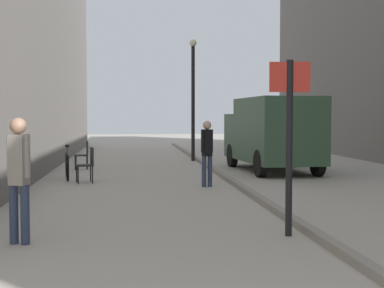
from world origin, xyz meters
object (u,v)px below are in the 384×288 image
(pedestrian_mid_block, at_px, (207,149))
(street_sign_post, at_px, (289,132))
(cafe_chair_by_doorway, at_px, (88,162))
(lamp_post, at_px, (193,92))
(cafe_chair_near_window, at_px, (84,153))
(delivery_van, at_px, (272,132))
(pedestrian_main_foreground, at_px, (19,171))
(bicycle_leaning, at_px, (67,166))

(pedestrian_mid_block, relative_size, street_sign_post, 0.64)
(cafe_chair_by_doorway, bearing_deg, street_sign_post, -165.14)
(lamp_post, bearing_deg, cafe_chair_near_window, -143.13)
(cafe_chair_near_window, bearing_deg, lamp_post, -53.91)
(street_sign_post, xyz_separation_m, lamp_post, (0.16, 13.76, 1.18))
(delivery_van, height_order, lamp_post, lamp_post)
(delivery_van, bearing_deg, pedestrian_main_foreground, -126.06)
(bicycle_leaning, bearing_deg, pedestrian_main_foreground, -96.08)
(pedestrian_main_foreground, xyz_separation_m, lamp_post, (4.02, 13.86, 1.71))
(cafe_chair_by_doorway, bearing_deg, delivery_van, -77.97)
(lamp_post, bearing_deg, bicycle_leaning, -125.95)
(street_sign_post, xyz_separation_m, cafe_chair_near_window, (-3.84, 10.77, -1.00))
(pedestrian_mid_block, xyz_separation_m, cafe_chair_by_doorway, (-3.03, 1.19, -0.41))
(delivery_van, xyz_separation_m, cafe_chair_by_doorway, (-5.65, -2.45, -0.71))
(pedestrian_main_foreground, bearing_deg, lamp_post, 94.95)
(street_sign_post, xyz_separation_m, cafe_chair_by_doorway, (-3.44, 6.99, -1.00))
(pedestrian_main_foreground, distance_m, delivery_van, 11.30)
(cafe_chair_by_doorway, bearing_deg, pedestrian_main_foreground, 165.24)
(street_sign_post, bearing_deg, cafe_chair_near_window, -65.86)
(pedestrian_main_foreground, bearing_deg, bicycle_leaning, 112.68)
(street_sign_post, height_order, cafe_chair_near_window, street_sign_post)
(street_sign_post, relative_size, bicycle_leaning, 1.48)
(delivery_van, bearing_deg, street_sign_post, -106.75)
(cafe_chair_near_window, xyz_separation_m, cafe_chair_by_doorway, (0.40, -3.78, 0.00))
(street_sign_post, relative_size, lamp_post, 0.55)
(pedestrian_main_foreground, relative_size, cafe_chair_near_window, 1.87)
(street_sign_post, bearing_deg, pedestrian_main_foreground, 5.99)
(pedestrian_main_foreground, distance_m, pedestrian_mid_block, 6.83)
(cafe_chair_near_window, height_order, cafe_chair_by_doorway, same)
(pedestrian_mid_block, distance_m, bicycle_leaning, 4.28)
(bicycle_leaning, bearing_deg, delivery_van, 5.87)
(delivery_van, relative_size, cafe_chair_near_window, 5.27)
(street_sign_post, height_order, cafe_chair_by_doorway, street_sign_post)
(pedestrian_main_foreground, xyz_separation_m, street_sign_post, (3.86, 0.10, 0.53))
(lamp_post, bearing_deg, cafe_chair_by_doorway, -117.97)
(lamp_post, bearing_deg, pedestrian_mid_block, -94.05)
(delivery_van, bearing_deg, cafe_chair_near_window, 164.00)
(bicycle_leaning, distance_m, cafe_chair_by_doorway, 1.14)
(pedestrian_main_foreground, relative_size, lamp_post, 0.37)
(lamp_post, height_order, cafe_chair_near_window, lamp_post)
(delivery_van, relative_size, bicycle_leaning, 2.81)
(pedestrian_mid_block, bearing_deg, lamp_post, 66.10)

